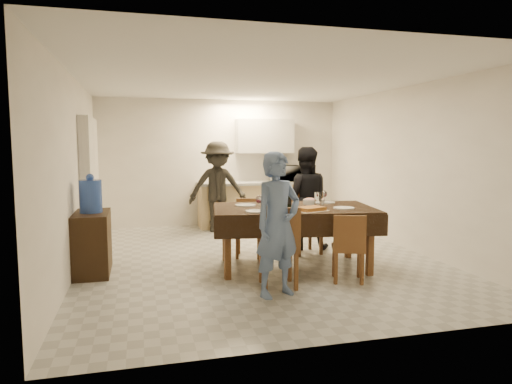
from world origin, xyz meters
TOP-DOWN VIEW (x-y plane):
  - floor at (0.00, 0.00)m, footprint 5.00×6.00m
  - ceiling at (0.00, 0.00)m, footprint 5.00×6.00m
  - wall_back at (0.00, 3.00)m, footprint 5.00×0.02m
  - wall_front at (0.00, -3.00)m, footprint 5.00×0.02m
  - wall_left at (-2.50, 0.00)m, footprint 0.02×6.00m
  - wall_right at (2.50, 0.00)m, footprint 0.02×6.00m
  - stub_partition at (-2.42, 1.20)m, footprint 0.15×1.40m
  - kitchen_base_cabinet at (0.60, 2.68)m, footprint 2.20×0.60m
  - kitchen_worktop at (0.60, 2.68)m, footprint 2.24×0.64m
  - upper_cabinet at (0.90, 2.82)m, footprint 1.20×0.34m
  - dining_table at (0.35, -0.62)m, footprint 2.31×1.57m
  - chair_near_left at (-0.10, -1.46)m, footprint 0.49×0.49m
  - chair_near_right at (0.80, -1.45)m, footprint 0.49×0.50m
  - chair_far_left at (-0.10, 0.05)m, footprint 0.49×0.50m
  - chair_far_right at (0.80, 0.04)m, footprint 0.50×0.50m
  - console at (-2.28, -0.22)m, footprint 0.43×0.87m
  - water_jug at (-2.28, -0.22)m, footprint 0.28×0.28m
  - wine_bottle at (0.30, -0.57)m, footprint 0.07×0.07m
  - water_pitcher at (0.70, -0.67)m, footprint 0.13×0.13m
  - savoury_tart at (0.45, -1.00)m, footprint 0.47×0.42m
  - salad_bowl at (0.65, -0.44)m, footprint 0.19×0.19m
  - mushroom_dish at (0.30, -0.34)m, footprint 0.18×0.18m
  - wine_glass_a at (-0.20, -0.87)m, footprint 0.09×0.09m
  - wine_glass_b at (0.90, -0.37)m, footprint 0.08×0.08m
  - wine_glass_c at (0.15, -0.32)m, footprint 0.08×0.08m
  - plate_near_left at (-0.25, -0.92)m, footprint 0.28×0.28m
  - plate_near_right at (0.95, -0.92)m, footprint 0.27×0.27m
  - plate_far_left at (-0.25, -0.32)m, footprint 0.29×0.29m
  - plate_far_right at (0.95, -0.32)m, footprint 0.26×0.26m
  - microwave at (1.32, 2.68)m, footprint 0.60×0.41m
  - person_near at (-0.20, -1.67)m, footprint 0.68×0.56m
  - person_far at (0.90, 0.43)m, footprint 0.96×0.85m
  - person_kitchen at (-0.20, 2.23)m, footprint 1.12×0.64m

SIDE VIEW (x-z plane):
  - floor at x=0.00m, z-range -0.01..0.01m
  - console at x=-2.28m, z-range 0.00..0.80m
  - kitchen_base_cabinet at x=0.60m, z-range 0.00..0.86m
  - chair_near_right at x=0.80m, z-range 0.29..0.74m
  - chair_far_left at x=-0.10m, z-range 0.29..0.76m
  - chair_near_left at x=-0.10m, z-range 0.33..0.86m
  - chair_far_right at x=0.80m, z-range 0.34..0.89m
  - dining_table at x=0.35m, z-range 0.38..1.22m
  - person_near at x=-0.20m, z-range 0.00..1.61m
  - person_far at x=0.90m, z-range 0.00..1.64m
  - plate_far_right at x=0.95m, z-range 0.84..0.85m
  - plate_near_right at x=0.95m, z-range 0.84..0.85m
  - plate_near_left at x=-0.25m, z-range 0.84..0.85m
  - plate_far_left at x=-0.25m, z-range 0.84..0.85m
  - mushroom_dish at x=0.30m, z-range 0.84..0.87m
  - savoury_tart at x=0.45m, z-range 0.84..0.89m
  - person_kitchen at x=-0.20m, z-range 0.00..1.74m
  - salad_bowl at x=0.65m, z-range 0.84..0.91m
  - kitchen_worktop at x=0.60m, z-range 0.86..0.91m
  - wine_glass_c at x=0.15m, z-range 0.84..1.01m
  - wine_glass_b at x=0.90m, z-range 0.84..1.02m
  - water_pitcher at x=0.70m, z-range 0.84..1.04m
  - wine_glass_a at x=-0.20m, z-range 0.84..1.04m
  - wine_bottle at x=0.30m, z-range 0.84..1.12m
  - water_jug at x=-2.28m, z-range 0.80..1.23m
  - stub_partition at x=-2.42m, z-range 0.00..2.10m
  - microwave at x=1.32m, z-range 0.91..1.24m
  - wall_back at x=0.00m, z-range 0.00..2.60m
  - wall_front at x=0.00m, z-range 0.00..2.60m
  - wall_left at x=-2.50m, z-range 0.00..2.60m
  - wall_right at x=2.50m, z-range 0.00..2.60m
  - upper_cabinet at x=0.90m, z-range 1.50..2.20m
  - ceiling at x=0.00m, z-range 2.59..2.61m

